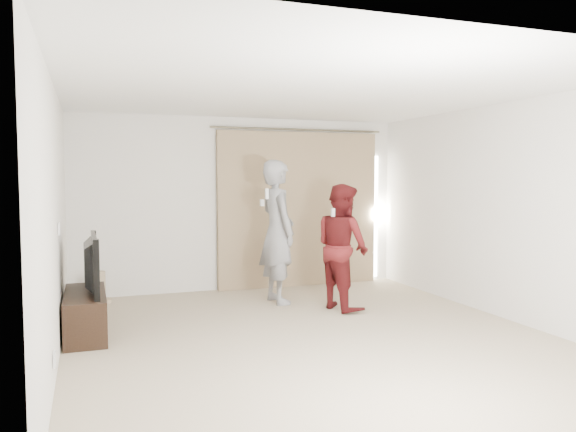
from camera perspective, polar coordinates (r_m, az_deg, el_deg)
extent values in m
plane|color=tan|center=(6.18, 2.17, -12.07)|extent=(5.50, 5.50, 0.00)
cube|color=silver|center=(8.56, -4.69, 1.25)|extent=(5.00, 0.04, 2.60)
cube|color=silver|center=(5.53, -22.61, -0.55)|extent=(0.04, 5.50, 2.60)
cube|color=silver|center=(5.93, -22.25, -1.22)|extent=(0.02, 0.08, 0.12)
cube|color=silver|center=(4.82, -22.65, -13.29)|extent=(0.02, 0.08, 0.12)
cube|color=white|center=(6.00, 2.23, 12.54)|extent=(5.00, 5.50, 0.01)
cube|color=tan|center=(8.77, 1.12, 0.67)|extent=(2.60, 0.10, 2.40)
cylinder|color=#655D48|center=(8.79, 1.13, 8.77)|extent=(2.80, 0.03, 0.03)
cube|color=white|center=(9.39, 8.82, -0.07)|extent=(0.08, 0.04, 2.00)
cube|color=black|center=(6.52, -19.89, -9.33)|extent=(0.42, 1.21, 0.47)
imported|color=black|center=(6.41, -20.01, -4.59)|extent=(0.16, 1.08, 0.62)
cylinder|color=tan|center=(8.08, -18.65, -8.22)|extent=(0.33, 0.33, 0.05)
cylinder|color=tan|center=(8.04, -18.68, -6.70)|extent=(0.18, 0.18, 0.38)
imported|color=gray|center=(7.60, -1.08, -1.59)|extent=(0.53, 0.75, 1.94)
cube|color=silver|center=(7.41, -2.16, 2.27)|extent=(0.04, 0.04, 0.14)
cube|color=silver|center=(7.63, -2.65, 1.35)|extent=(0.05, 0.05, 0.09)
imported|color=#521213|center=(7.29, 5.54, -3.10)|extent=(0.76, 0.89, 1.62)
cube|color=silver|center=(7.08, 4.59, 0.21)|extent=(0.04, 0.04, 0.14)
cube|color=silver|center=(7.29, 3.87, -0.53)|extent=(0.05, 0.05, 0.09)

